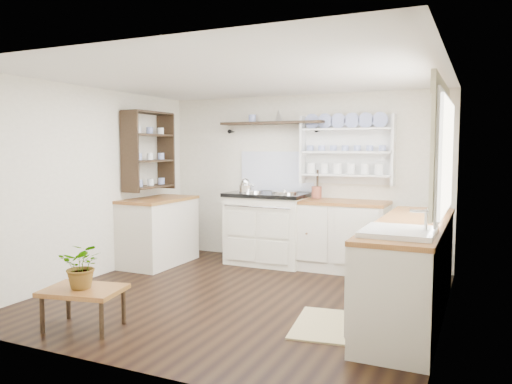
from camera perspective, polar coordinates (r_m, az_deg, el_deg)
floor at (r=5.41m, az=-1.66°, el=-11.89°), size 4.00×3.80×0.01m
wall_back at (r=6.94m, az=5.28°, el=1.52°), size 4.00×0.02×2.30m
wall_right at (r=4.66m, az=20.92°, el=-0.52°), size 0.02×3.80×2.30m
wall_left at (r=6.33m, az=-18.14°, el=0.95°), size 0.02×3.80×2.30m
ceiling at (r=5.22m, az=-1.73°, el=13.03°), size 4.00×3.80×0.01m
window at (r=4.80m, az=20.59°, el=4.60°), size 0.08×1.55×1.22m
aga_cooker at (r=6.84m, az=1.38°, el=-4.05°), size 1.09×0.75×1.00m
back_cabinets at (r=6.56m, az=9.33°, el=-4.80°), size 1.27×0.63×0.90m
right_cabinets at (r=4.90m, az=17.20°, el=-8.33°), size 0.62×2.43×0.90m
belfast_sink at (r=4.10m, az=15.96°, el=-6.04°), size 0.55×0.60×0.45m
left_cabinets at (r=6.91m, az=-11.07°, el=-4.32°), size 0.62×1.13×0.90m
plate_rack at (r=6.70m, az=10.48°, el=4.80°), size 1.20×0.22×0.90m
high_shelf at (r=6.96m, az=1.86°, el=7.80°), size 1.50×0.29×0.16m
left_shelving at (r=6.91m, az=-12.17°, el=4.74°), size 0.28×0.80×1.05m
kettle at (r=6.78m, az=-1.19°, el=0.56°), size 0.19×0.19×0.23m
utensil_crock at (r=6.65m, az=6.94°, el=-0.04°), size 0.13×0.13×0.15m
center_table at (r=4.68m, az=-19.11°, el=-10.87°), size 0.74×0.59×0.36m
potted_plant at (r=4.62m, az=-19.20°, el=-7.93°), size 0.46×0.44×0.40m
floor_rug at (r=4.63m, az=8.03°, el=-14.79°), size 0.66×0.92×0.02m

